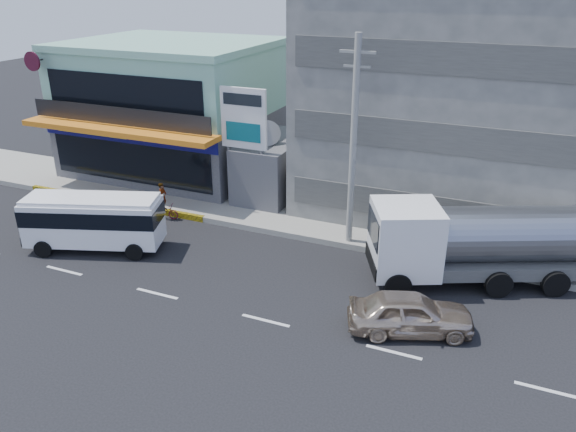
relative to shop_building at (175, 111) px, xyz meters
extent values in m
plane|color=black|center=(8.00, -13.95, -4.00)|extent=(120.00, 120.00, 0.00)
cube|color=gray|center=(13.00, -4.45, -3.85)|extent=(70.00, 5.00, 0.30)
cube|color=#404045|center=(0.00, 0.05, -2.00)|extent=(12.00, 10.00, 4.00)
cube|color=#86BFA8|center=(0.00, 0.05, 2.00)|extent=(12.00, 10.00, 4.00)
cube|color=orange|center=(0.00, -5.75, 0.15)|extent=(12.40, 1.80, 0.30)
cube|color=#0E0D61|center=(0.00, -5.00, -0.40)|extent=(12.00, 0.12, 0.80)
cube|color=black|center=(0.00, -4.97, -1.90)|extent=(11.00, 0.06, 2.60)
cube|color=gray|center=(18.00, 1.05, 3.00)|extent=(16.00, 12.00, 14.00)
cube|color=#404045|center=(8.00, -1.95, -2.25)|extent=(3.00, 6.00, 3.50)
cylinder|color=slate|center=(8.00, -2.95, -0.42)|extent=(1.50, 1.50, 0.15)
cylinder|color=gray|center=(6.50, -4.75, -0.75)|extent=(0.16, 0.16, 6.50)
cylinder|color=gray|center=(8.50, -4.75, -0.75)|extent=(0.16, 0.16, 6.50)
cube|color=white|center=(7.50, -4.75, 1.30)|extent=(2.60, 0.18, 3.20)
cylinder|color=#999993|center=(14.00, -6.55, 1.00)|extent=(0.30, 0.30, 10.00)
cube|color=#999993|center=(14.00, -6.55, 5.20)|extent=(1.60, 0.12, 0.12)
cube|color=#999993|center=(14.00, -6.55, 4.60)|extent=(1.20, 0.10, 0.10)
cube|color=white|center=(2.90, -11.60, -2.55)|extent=(6.65, 3.98, 2.09)
cube|color=black|center=(2.90, -11.60, -2.14)|extent=(6.71, 4.04, 0.77)
cube|color=white|center=(2.90, -11.60, -1.41)|extent=(6.42, 3.75, 0.18)
cylinder|color=black|center=(1.18, -13.26, -3.59)|extent=(0.85, 0.51, 0.82)
cylinder|color=black|center=(0.52, -11.38, -3.59)|extent=(0.85, 0.51, 0.82)
cylinder|color=black|center=(5.29, -11.83, -3.59)|extent=(0.85, 0.51, 0.82)
cylinder|color=black|center=(4.63, -9.94, -3.59)|extent=(0.85, 0.51, 0.82)
imported|color=beige|center=(18.21, -12.45, -3.21)|extent=(4.95, 3.34, 1.57)
cube|color=white|center=(17.14, -8.96, -1.92)|extent=(3.57, 3.57, 2.92)
cube|color=#595956|center=(20.00, -7.65, -3.10)|extent=(9.19, 5.99, 0.56)
cylinder|color=gray|center=(21.02, -7.19, -1.75)|extent=(6.70, 4.76, 2.36)
cylinder|color=black|center=(17.27, -10.32, -3.44)|extent=(1.16, 0.77, 1.12)
cylinder|color=black|center=(16.20, -7.98, -3.44)|extent=(1.16, 0.77, 1.12)
cylinder|color=black|center=(21.05, -8.59, -3.44)|extent=(1.16, 0.77, 1.12)
cylinder|color=black|center=(19.97, -6.25, -3.44)|extent=(1.16, 0.77, 1.12)
cylinder|color=black|center=(23.19, -7.61, -3.44)|extent=(1.16, 0.77, 1.12)
cylinder|color=black|center=(22.11, -5.26, -3.44)|extent=(1.16, 0.77, 1.12)
imported|color=maroon|center=(3.80, -7.27, -3.58)|extent=(1.66, 0.81, 0.83)
imported|color=#66594C|center=(3.80, -7.27, -2.72)|extent=(0.45, 0.61, 1.53)
camera|label=1|loc=(20.91, -30.31, 8.36)|focal=35.00mm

